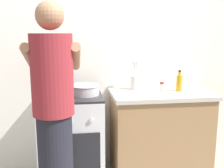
{
  "coord_description": "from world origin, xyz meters",
  "views": [
    {
      "loc": [
        -0.3,
        -2.36,
        1.48
      ],
      "look_at": [
        0.05,
        0.12,
        1.0
      ],
      "focal_mm": 42.38,
      "sensor_mm": 36.0,
      "label": 1
    }
  ],
  "objects_px": {
    "stove_range": "(72,139)",
    "oil_bottle": "(179,83)",
    "person": "(54,119)",
    "spice_bottle": "(162,87)",
    "utensil_crock": "(135,81)",
    "mixing_bowl": "(85,89)",
    "pot": "(55,90)"
  },
  "relations": [
    {
      "from": "mixing_bowl",
      "to": "oil_bottle",
      "type": "height_order",
      "value": "oil_bottle"
    },
    {
      "from": "stove_range",
      "to": "pot",
      "type": "relative_size",
      "value": 3.21
    },
    {
      "from": "stove_range",
      "to": "utensil_crock",
      "type": "distance_m",
      "value": 0.88
    },
    {
      "from": "stove_range",
      "to": "mixing_bowl",
      "type": "xyz_separation_m",
      "value": [
        0.14,
        -0.02,
        0.5
      ]
    },
    {
      "from": "pot",
      "to": "mixing_bowl",
      "type": "relative_size",
      "value": 0.98
    },
    {
      "from": "utensil_crock",
      "to": "spice_bottle",
      "type": "bearing_deg",
      "value": -29.2
    },
    {
      "from": "utensil_crock",
      "to": "person",
      "type": "bearing_deg",
      "value": -135.4
    },
    {
      "from": "stove_range",
      "to": "person",
      "type": "bearing_deg",
      "value": -100.44
    },
    {
      "from": "utensil_crock",
      "to": "oil_bottle",
      "type": "height_order",
      "value": "utensil_crock"
    },
    {
      "from": "utensil_crock",
      "to": "person",
      "type": "xyz_separation_m",
      "value": [
        -0.78,
        -0.77,
        -0.13
      ]
    },
    {
      "from": "spice_bottle",
      "to": "oil_bottle",
      "type": "height_order",
      "value": "oil_bottle"
    },
    {
      "from": "stove_range",
      "to": "mixing_bowl",
      "type": "bearing_deg",
      "value": -7.85
    },
    {
      "from": "stove_range",
      "to": "oil_bottle",
      "type": "bearing_deg",
      "value": 0.73
    },
    {
      "from": "person",
      "to": "spice_bottle",
      "type": "bearing_deg",
      "value": 31.64
    },
    {
      "from": "pot",
      "to": "oil_bottle",
      "type": "bearing_deg",
      "value": 2.84
    },
    {
      "from": "utensil_crock",
      "to": "oil_bottle",
      "type": "relative_size",
      "value": 1.41
    },
    {
      "from": "mixing_bowl",
      "to": "person",
      "type": "relative_size",
      "value": 0.17
    },
    {
      "from": "person",
      "to": "utensil_crock",
      "type": "bearing_deg",
      "value": 44.6
    },
    {
      "from": "stove_range",
      "to": "person",
      "type": "height_order",
      "value": "person"
    },
    {
      "from": "pot",
      "to": "spice_bottle",
      "type": "xyz_separation_m",
      "value": [
        1.06,
        0.08,
        -0.02
      ]
    },
    {
      "from": "mixing_bowl",
      "to": "spice_bottle",
      "type": "distance_m",
      "value": 0.78
    },
    {
      "from": "person",
      "to": "oil_bottle",
      "type": "bearing_deg",
      "value": 27.19
    },
    {
      "from": "spice_bottle",
      "to": "stove_range",
      "type": "bearing_deg",
      "value": -178.24
    },
    {
      "from": "spice_bottle",
      "to": "oil_bottle",
      "type": "distance_m",
      "value": 0.18
    },
    {
      "from": "stove_range",
      "to": "utensil_crock",
      "type": "height_order",
      "value": "utensil_crock"
    },
    {
      "from": "utensil_crock",
      "to": "spice_bottle",
      "type": "relative_size",
      "value": 3.22
    },
    {
      "from": "stove_range",
      "to": "spice_bottle",
      "type": "bearing_deg",
      "value": 1.76
    },
    {
      "from": "stove_range",
      "to": "oil_bottle",
      "type": "height_order",
      "value": "oil_bottle"
    },
    {
      "from": "pot",
      "to": "oil_bottle",
      "type": "height_order",
      "value": "oil_bottle"
    },
    {
      "from": "stove_range",
      "to": "mixing_bowl",
      "type": "relative_size",
      "value": 3.13
    },
    {
      "from": "pot",
      "to": "utensil_crock",
      "type": "relative_size",
      "value": 0.92
    },
    {
      "from": "utensil_crock",
      "to": "oil_bottle",
      "type": "distance_m",
      "value": 0.45
    }
  ]
}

